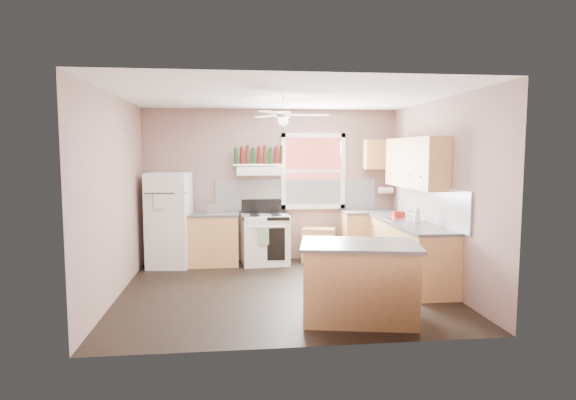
{
  "coord_description": "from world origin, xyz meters",
  "views": [
    {
      "loc": [
        -0.7,
        -6.59,
        1.94
      ],
      "look_at": [
        0.1,
        0.3,
        1.25
      ],
      "focal_mm": 30.0,
      "sensor_mm": 36.0,
      "label": 1
    }
  ],
  "objects": [
    {
      "name": "wall_right",
      "position": [
        2.27,
        0.0,
        1.35
      ],
      "size": [
        0.05,
        4.0,
        2.7
      ],
      "primitive_type": "cube",
      "color": "#84665F",
      "rests_on": "ground"
    },
    {
      "name": "window_frame",
      "position": [
        0.75,
        1.96,
        1.6
      ],
      "size": [
        1.16,
        0.07,
        1.36
      ],
      "primitive_type": "cube",
      "color": "white",
      "rests_on": "wall_back"
    },
    {
      "name": "counter_left",
      "position": [
        -1.06,
        1.7,
        0.88
      ],
      "size": [
        0.92,
        0.62,
        0.04
      ],
      "primitive_type": "cube",
      "color": "#48484B",
      "rests_on": "base_cabinet_left"
    },
    {
      "name": "base_cabinet_corner",
      "position": [
        1.75,
        1.7,
        0.43
      ],
      "size": [
        1.0,
        0.6,
        0.86
      ],
      "primitive_type": "cube",
      "color": "#B5784B",
      "rests_on": "floor"
    },
    {
      "name": "backsplash_right",
      "position": [
        2.23,
        0.3,
        1.18
      ],
      "size": [
        0.03,
        2.6,
        0.55
      ],
      "primitive_type": "cube",
      "color": "white",
      "rests_on": "wall_right"
    },
    {
      "name": "faucet",
      "position": [
        2.1,
        0.5,
        0.97
      ],
      "size": [
        0.03,
        0.03,
        0.14
      ],
      "primitive_type": "cylinder",
      "color": "silver",
      "rests_on": "sink"
    },
    {
      "name": "island",
      "position": [
        0.75,
        -1.27,
        0.43
      ],
      "size": [
        1.4,
        1.03,
        0.86
      ],
      "primitive_type": "cube",
      "rotation": [
        0.0,
        0.0,
        -0.2
      ],
      "color": "#B5784B",
      "rests_on": "floor"
    },
    {
      "name": "sink",
      "position": [
        1.94,
        0.5,
        0.9
      ],
      "size": [
        0.55,
        0.45,
        0.03
      ],
      "primitive_type": "cube",
      "color": "silver",
      "rests_on": "counter_right"
    },
    {
      "name": "upper_cabinet_corner",
      "position": [
        1.95,
        1.83,
        1.9
      ],
      "size": [
        0.6,
        0.33,
        0.52
      ],
      "primitive_type": "cube",
      "color": "#B5784B",
      "rests_on": "wall_back"
    },
    {
      "name": "soap_bottle",
      "position": [
        1.98,
        0.12,
        1.03
      ],
      "size": [
        0.11,
        0.11,
        0.27
      ],
      "primitive_type": "imported",
      "rotation": [
        0.0,
        0.0,
        0.04
      ],
      "color": "silver",
      "rests_on": "counter_right"
    },
    {
      "name": "base_cabinet_right",
      "position": [
        1.95,
        0.3,
        0.43
      ],
      "size": [
        0.6,
        2.2,
        0.86
      ],
      "primitive_type": "cube",
      "color": "#B5784B",
      "rests_on": "floor"
    },
    {
      "name": "paper_towel",
      "position": [
        2.07,
        1.86,
        1.25
      ],
      "size": [
        0.26,
        0.12,
        0.12
      ],
      "primitive_type": "cylinder",
      "rotation": [
        0.0,
        1.57,
        0.0
      ],
      "color": "white",
      "rests_on": "wall_back"
    },
    {
      "name": "counter_corner",
      "position": [
        1.75,
        1.7,
        0.88
      ],
      "size": [
        1.02,
        0.62,
        0.04
      ],
      "primitive_type": "cube",
      "color": "#48484B",
      "rests_on": "base_cabinet_corner"
    },
    {
      "name": "wine_bottles",
      "position": [
        -0.23,
        1.87,
        1.88
      ],
      "size": [
        0.86,
        0.06,
        0.31
      ],
      "color": "#143819",
      "rests_on": "bottle_shelf"
    },
    {
      "name": "bottle_shelf",
      "position": [
        -0.23,
        1.87,
        1.72
      ],
      "size": [
        0.9,
        0.26,
        0.03
      ],
      "primitive_type": "cube",
      "color": "white",
      "rests_on": "range_hood"
    },
    {
      "name": "backsplash_back",
      "position": [
        0.45,
        1.99,
        1.18
      ],
      "size": [
        2.9,
        0.03,
        0.55
      ],
      "primitive_type": "cube",
      "color": "white",
      "rests_on": "wall_back"
    },
    {
      "name": "base_cabinet_left",
      "position": [
        -1.06,
        1.7,
        0.43
      ],
      "size": [
        0.9,
        0.6,
        0.86
      ],
      "primitive_type": "cube",
      "color": "#B5784B",
      "rests_on": "floor"
    },
    {
      "name": "counter_right",
      "position": [
        1.94,
        0.3,
        0.88
      ],
      "size": [
        0.62,
        2.22,
        0.04
      ],
      "primitive_type": "cube",
      "color": "#48484B",
      "rests_on": "base_cabinet_right"
    },
    {
      "name": "cart",
      "position": [
        0.82,
        1.75,
        0.29
      ],
      "size": [
        0.66,
        0.53,
        0.57
      ],
      "primitive_type": "cube",
      "rotation": [
        0.0,
        0.0,
        -0.29
      ],
      "color": "#B5784B",
      "rests_on": "floor"
    },
    {
      "name": "wall_back",
      "position": [
        0.0,
        2.02,
        1.35
      ],
      "size": [
        4.5,
        0.05,
        2.7
      ],
      "primitive_type": "cube",
      "color": "#84665F",
      "rests_on": "ground"
    },
    {
      "name": "refrigerator",
      "position": [
        -1.77,
        1.65,
        0.8
      ],
      "size": [
        0.75,
        0.74,
        1.6
      ],
      "primitive_type": "cube",
      "rotation": [
        0.0,
        0.0,
        -0.13
      ],
      "color": "white",
      "rests_on": "floor"
    },
    {
      "name": "window_view",
      "position": [
        0.75,
        1.98,
        1.6
      ],
      "size": [
        1.0,
        0.02,
        1.2
      ],
      "primitive_type": "cube",
      "color": "maroon",
      "rests_on": "wall_back"
    },
    {
      "name": "floor",
      "position": [
        0.0,
        0.0,
        0.0
      ],
      "size": [
        4.5,
        4.5,
        0.0
      ],
      "primitive_type": "plane",
      "color": "black",
      "rests_on": "ground"
    },
    {
      "name": "ceiling_fan_hub",
      "position": [
        0.0,
        0.0,
        2.45
      ],
      "size": [
        0.2,
        0.2,
        0.08
      ],
      "primitive_type": "cylinder",
      "color": "white",
      "rests_on": "ceiling"
    },
    {
      "name": "toaster",
      "position": [
        -1.0,
        1.64,
        0.99
      ],
      "size": [
        0.28,
        0.17,
        0.18
      ],
      "primitive_type": "cube",
      "rotation": [
        0.0,
        0.0,
        0.02
      ],
      "color": "silver",
      "rests_on": "counter_left"
    },
    {
      "name": "wall_left",
      "position": [
        -2.27,
        0.0,
        1.35
      ],
      "size": [
        0.05,
        4.0,
        2.7
      ],
      "primitive_type": "cube",
      "color": "#84665F",
      "rests_on": "ground"
    },
    {
      "name": "stove",
      "position": [
        -0.14,
        1.66,
        0.43
      ],
      "size": [
        0.83,
        0.7,
        0.86
      ],
      "primitive_type": "cube",
      "rotation": [
        0.0,
        0.0,
        0.07
      ],
      "color": "white",
      "rests_on": "floor"
    },
    {
      "name": "upper_cabinet_right",
      "position": [
        2.08,
        0.5,
        1.78
      ],
      "size": [
        0.33,
        1.8,
        0.76
      ],
      "primitive_type": "cube",
      "color": "#B5784B",
      "rests_on": "wall_right"
    },
    {
      "name": "red_caddy",
      "position": [
        1.93,
        0.78,
        0.95
      ],
      "size": [
        0.19,
        0.13,
        0.1
      ],
      "primitive_type": "cube",
      "rotation": [
        0.0,
        0.0,
        0.05
      ],
      "color": "#AC140E",
      "rests_on": "counter_right"
    },
    {
      "name": "range_hood",
      "position": [
        -0.23,
        1.75,
        1.62
      ],
      "size": [
        0.78,
        0.5,
        0.14
      ],
      "primitive_type": "cube",
      "color": "white",
      "rests_on": "wall_back"
    },
    {
      "name": "ceiling",
      "position": [
        0.0,
        0.0,
        2.7
      ],
      "size": [
        4.5,
        4.5,
        0.0
      ],
      "primitive_type": "plane",
      "color": "white",
      "rests_on": "ground"
    },
    {
      "name": "island_top",
      "position": [
        0.75,
        -1.27,
        0.88
      ],
      "size": [
        1.48,
        1.12,
        0.04
      ],
      "primitive_type": "cube",
      "rotation": [
        0.0,
        0.0,
        -0.2
      ],
      "color": "#48484B",
      "rests_on": "island"
    }
  ]
}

